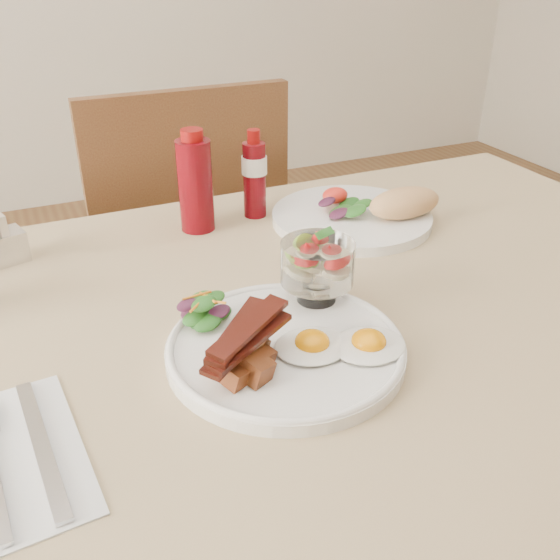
{
  "coord_description": "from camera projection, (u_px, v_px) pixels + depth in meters",
  "views": [
    {
      "loc": [
        -0.33,
        -0.62,
        1.19
      ],
      "look_at": [
        -0.06,
        -0.02,
        0.82
      ],
      "focal_mm": 40.0,
      "sensor_mm": 36.0,
      "label": 1
    }
  ],
  "objects": [
    {
      "name": "bacon_potato_pile",
      "position": [
        245.0,
        350.0,
        0.67
      ],
      "size": [
        0.12,
        0.1,
        0.06
      ],
      "rotation": [
        0.0,
        0.0,
        0.18
      ],
      "color": "maroon",
      "rests_on": "main_plate"
    },
    {
      "name": "fruit_cup",
      "position": [
        317.0,
        263.0,
        0.79
      ],
      "size": [
        0.09,
        0.09,
        0.1
      ],
      "rotation": [
        0.0,
        0.0,
        -0.17
      ],
      "color": "white",
      "rests_on": "main_plate"
    },
    {
      "name": "table",
      "position": [
        312.0,
        364.0,
        0.87
      ],
      "size": [
        1.33,
        0.88,
        0.75
      ],
      "color": "brown",
      "rests_on": "ground"
    },
    {
      "name": "ketchup_bottle",
      "position": [
        195.0,
        184.0,
        1.01
      ],
      "size": [
        0.07,
        0.07,
        0.17
      ],
      "rotation": [
        0.0,
        0.0,
        0.4
      ],
      "color": "#5C050C",
      "rests_on": "table"
    },
    {
      "name": "napkin_cutlery",
      "position": [
        18.0,
        456.0,
        0.59
      ],
      "size": [
        0.14,
        0.23,
        0.01
      ],
      "rotation": [
        0.0,
        0.0,
        0.08
      ],
      "color": "silver",
      "rests_on": "table"
    },
    {
      "name": "side_salad",
      "position": [
        205.0,
        311.0,
        0.76
      ],
      "size": [
        0.07,
        0.07,
        0.04
      ],
      "rotation": [
        0.0,
        0.0,
        -0.39
      ],
      "color": "#174713",
      "rests_on": "main_plate"
    },
    {
      "name": "second_plate",
      "position": [
        364.0,
        213.0,
        1.06
      ],
      "size": [
        0.28,
        0.27,
        0.07
      ],
      "rotation": [
        0.0,
        0.0,
        -0.12
      ],
      "color": "white",
      "rests_on": "table"
    },
    {
      "name": "main_plate",
      "position": [
        285.0,
        349.0,
        0.73
      ],
      "size": [
        0.28,
        0.28,
        0.02
      ],
      "primitive_type": "cylinder",
      "color": "white",
      "rests_on": "table"
    },
    {
      "name": "hot_sauce_bottle",
      "position": [
        254.0,
        175.0,
        1.06
      ],
      "size": [
        0.05,
        0.05,
        0.15
      ],
      "rotation": [
        0.0,
        0.0,
        -0.19
      ],
      "color": "#5C050C",
      "rests_on": "table"
    },
    {
      "name": "chair_far",
      "position": [
        183.0,
        256.0,
        1.46
      ],
      "size": [
        0.42,
        0.42,
        0.93
      ],
      "color": "brown",
      "rests_on": "ground"
    },
    {
      "name": "fried_eggs",
      "position": [
        340.0,
        344.0,
        0.71
      ],
      "size": [
        0.16,
        0.12,
        0.02
      ],
      "rotation": [
        0.0,
        0.0,
        0.23
      ],
      "color": "silver",
      "rests_on": "main_plate"
    }
  ]
}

